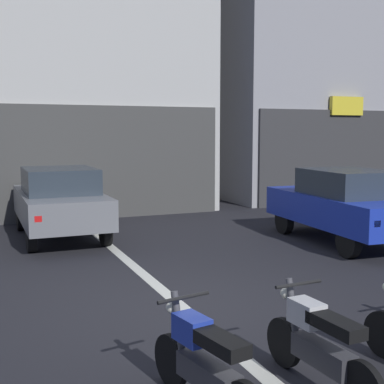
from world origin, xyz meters
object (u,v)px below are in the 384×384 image
object	(u,v)px
motorcycle_blue_row_leftmost	(204,362)
car_grey_crossing_near	(60,200)
car_blue_parked_kerbside	(345,203)
motorcycle_white_row_left_mid	(319,344)

from	to	relation	value
motorcycle_blue_row_leftmost	car_grey_crossing_near	bearing A→B (deg)	90.08
car_grey_crossing_near	car_blue_parked_kerbside	distance (m)	6.50
car_grey_crossing_near	car_blue_parked_kerbside	bearing A→B (deg)	-27.19
motorcycle_white_row_left_mid	motorcycle_blue_row_leftmost	bearing A→B (deg)	177.72
car_blue_parked_kerbside	motorcycle_white_row_left_mid	distance (m)	7.07
car_blue_parked_kerbside	motorcycle_white_row_left_mid	size ratio (longest dim) A/B	2.52
car_blue_parked_kerbside	motorcycle_blue_row_leftmost	bearing A→B (deg)	-137.42
car_blue_parked_kerbside	motorcycle_blue_row_leftmost	size ratio (longest dim) A/B	2.55
car_grey_crossing_near	motorcycle_white_row_left_mid	xyz separation A→B (m)	(1.19, -8.32, -0.43)
motorcycle_blue_row_leftmost	motorcycle_white_row_left_mid	xyz separation A→B (m)	(1.18, -0.05, 0.00)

